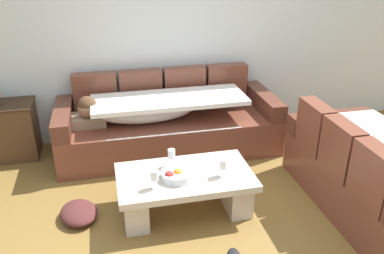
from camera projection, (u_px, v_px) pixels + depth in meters
The scene contains 12 objects.
ground_plane at pixel (215, 236), 3.37m from camera, with size 14.00×14.00×0.00m, color brown.
back_wall at pixel (168, 26), 4.71m from camera, with size 9.00×0.10×2.70m, color silver.
couch_along_wall at pixel (165, 124), 4.64m from camera, with size 2.49×0.92×0.88m.
couch_near_window at pixel (372, 176), 3.61m from camera, with size 0.92×1.74×0.88m.
coffee_table at pixel (185, 188), 3.60m from camera, with size 1.20×0.68×0.38m.
fruit_bowl at pixel (177, 175), 3.46m from camera, with size 0.28×0.28×0.10m.
wine_glass_near_left at pixel (154, 176), 3.30m from camera, with size 0.07×0.07×0.17m.
wine_glass_near_right at pixel (223, 165), 3.46m from camera, with size 0.07×0.07×0.17m.
wine_glass_far_back at pixel (172, 155), 3.63m from camera, with size 0.07×0.07×0.17m.
open_magazine at pixel (214, 171), 3.59m from camera, with size 0.28×0.21×0.01m, color white.
side_cabinet at pixel (4, 131), 4.48m from camera, with size 0.72×0.44×0.64m.
crumpled_garment at pixel (79, 213), 3.56m from camera, with size 0.40×0.32×0.12m, color #4C2323.
Camera 1 is at (-0.78, -2.56, 2.25)m, focal length 37.54 mm.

